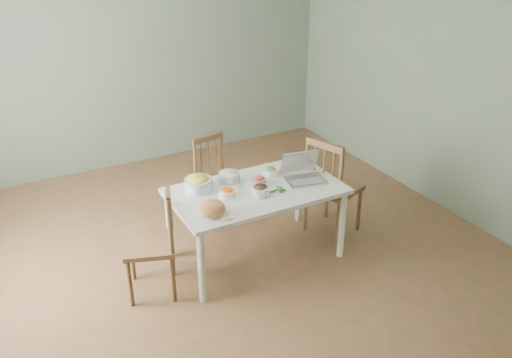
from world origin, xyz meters
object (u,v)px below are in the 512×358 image
dining_table (256,224)px  chair_left (149,242)px  laptop (306,169)px  chair_far (219,181)px  chair_right (334,185)px  bowl_squash (198,182)px  bread_boule (213,209)px

dining_table → chair_left: bearing=-178.4°
laptop → chair_far: bearing=129.7°
chair_far → chair_left: bearing=-153.0°
dining_table → chair_right: size_ratio=1.48×
chair_left → chair_far: bearing=148.2°
bowl_squash → laptop: 0.99m
chair_left → laptop: bearing=107.3°
dining_table → laptop: (0.48, -0.08, 0.48)m
chair_left → bread_boule: chair_left is taller
chair_left → bread_boule: 0.61m
bowl_squash → bread_boule: bearing=-99.1°
chair_left → laptop: chair_left is taller
chair_far → chair_right: chair_right is taller
chair_far → bowl_squash: (-0.46, -0.57, 0.34)m
dining_table → chair_far: (-0.00, 0.80, 0.09)m
dining_table → bread_boule: 0.73m
dining_table → bread_boule: size_ratio=7.29×
chair_left → laptop: 1.54m
dining_table → laptop: size_ratio=4.29×
chair_left → laptop: (1.50, -0.05, 0.35)m
chair_far → chair_left: size_ratio=0.92×
chair_far → chair_left: (-1.02, -0.83, 0.04)m
chair_far → bread_boule: 1.23m
dining_table → chair_left: (-1.02, -0.03, 0.13)m
bread_boule → bowl_squash: 0.49m
bread_boule → laptop: (1.01, 0.18, 0.05)m
bowl_squash → laptop: bearing=-18.2°
dining_table → chair_right: bearing=3.5°
chair_left → bowl_squash: size_ratio=3.90×
chair_right → bread_boule: size_ratio=4.92×
dining_table → bowl_squash: bowl_squash is taller
chair_far → bowl_squash: size_ratio=3.60×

